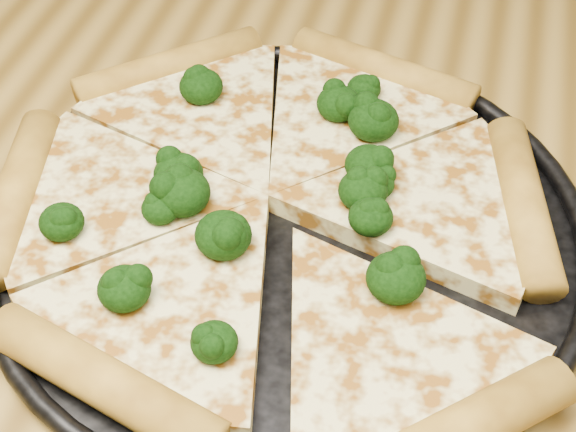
# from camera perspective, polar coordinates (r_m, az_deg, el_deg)

# --- Properties ---
(dining_table) EXTENTS (1.20, 0.90, 0.75)m
(dining_table) POSITION_cam_1_polar(r_m,az_deg,el_deg) (0.62, -8.45, -6.75)
(dining_table) COLOR olive
(dining_table) RESTS_ON ground
(pizza_pan) EXTENTS (0.38, 0.38, 0.02)m
(pizza_pan) POSITION_cam_1_polar(r_m,az_deg,el_deg) (0.54, 0.00, -0.62)
(pizza_pan) COLOR black
(pizza_pan) RESTS_ON dining_table
(pizza) EXTENTS (0.38, 0.39, 0.03)m
(pizza) POSITION_cam_1_polar(r_m,az_deg,el_deg) (0.54, -1.05, 0.81)
(pizza) COLOR #E8DB8E
(pizza) RESTS_ON pizza_pan
(broccoli_florets) EXTENTS (0.23, 0.26, 0.03)m
(broccoli_florets) POSITION_cam_1_polar(r_m,az_deg,el_deg) (0.53, -1.17, 1.83)
(broccoli_florets) COLOR black
(broccoli_florets) RESTS_ON pizza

